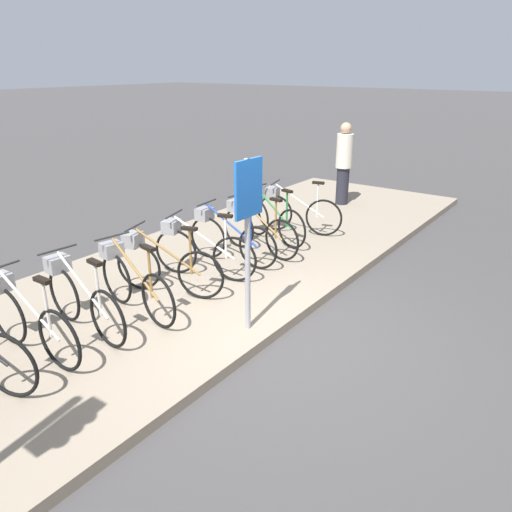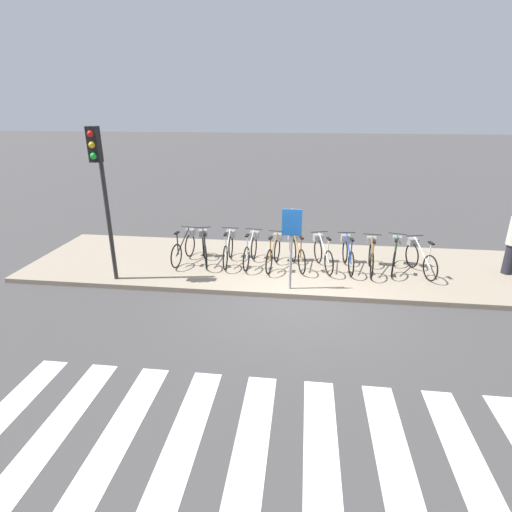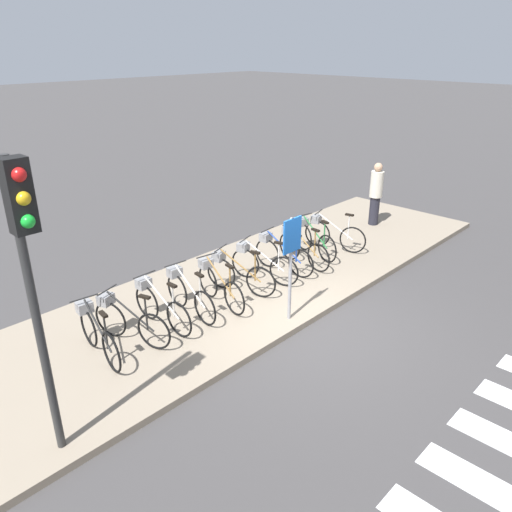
{
  "view_description": "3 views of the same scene",
  "coord_description": "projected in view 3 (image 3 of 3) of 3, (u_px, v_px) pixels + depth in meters",
  "views": [
    {
      "loc": [
        -4.14,
        -2.7,
        2.92
      ],
      "look_at": [
        0.63,
        0.76,
        0.64
      ],
      "focal_mm": 35.0,
      "sensor_mm": 36.0,
      "label": 1
    },
    {
      "loc": [
        0.1,
        -8.24,
        4.14
      ],
      "look_at": [
        -0.99,
        0.6,
        0.78
      ],
      "focal_mm": 28.0,
      "sensor_mm": 36.0,
      "label": 2
    },
    {
      "loc": [
        -6.24,
        -4.67,
        4.73
      ],
      "look_at": [
        -0.47,
        0.82,
        1.29
      ],
      "focal_mm": 35.0,
      "sensor_mm": 36.0,
      "label": 3
    }
  ],
  "objects": [
    {
      "name": "parked_bicycle_2",
      "position": [
        159.0,
        304.0,
        8.65
      ],
      "size": [
        0.46,
        1.53,
        0.94
      ],
      "color": "black",
      "rests_on": "sidewalk"
    },
    {
      "name": "parked_bicycle_0",
      "position": [
        96.0,
        332.0,
        7.82
      ],
      "size": [
        0.46,
        1.53,
        0.94
      ],
      "color": "black",
      "rests_on": "sidewalk"
    },
    {
      "name": "parked_bicycle_1",
      "position": [
        127.0,
        319.0,
        8.18
      ],
      "size": [
        0.61,
        1.47,
        0.94
      ],
      "color": "black",
      "rests_on": "sidewalk"
    },
    {
      "name": "parked_bicycle_9",
      "position": [
        312.0,
        237.0,
        11.58
      ],
      "size": [
        0.54,
        1.5,
        0.94
      ],
      "color": "black",
      "rests_on": "sidewalk"
    },
    {
      "name": "ground_plane",
      "position": [
        307.0,
        327.0,
        8.98
      ],
      "size": [
        120.0,
        120.0,
        0.0
      ],
      "primitive_type": "plane",
      "color": "#423F3F"
    },
    {
      "name": "traffic_light",
      "position": [
        28.0,
        256.0,
        5.09
      ],
      "size": [
        0.24,
        0.4,
        3.62
      ],
      "color": "#2D2D2D",
      "rests_on": "sidewalk"
    },
    {
      "name": "parked_bicycle_5",
      "position": [
        236.0,
        272.0,
        9.83
      ],
      "size": [
        0.59,
        1.48,
        0.94
      ],
      "color": "black",
      "rests_on": "sidewalk"
    },
    {
      "name": "sidewalk",
      "position": [
        236.0,
        291.0,
        10.12
      ],
      "size": [
        14.48,
        3.68,
        0.12
      ],
      "color": "gray",
      "rests_on": "ground_plane"
    },
    {
      "name": "parked_bicycle_7",
      "position": [
        280.0,
        253.0,
        10.74
      ],
      "size": [
        0.46,
        1.53,
        0.94
      ],
      "color": "black",
      "rests_on": "sidewalk"
    },
    {
      "name": "sign_post",
      "position": [
        291.0,
        252.0,
        8.5
      ],
      "size": [
        0.44,
        0.07,
        1.91
      ],
      "color": "#99999E",
      "rests_on": "sidewalk"
    },
    {
      "name": "parked_bicycle_6",
      "position": [
        260.0,
        262.0,
        10.28
      ],
      "size": [
        0.59,
        1.48,
        0.94
      ],
      "color": "black",
      "rests_on": "sidewalk"
    },
    {
      "name": "parked_bicycle_3",
      "position": [
        187.0,
        292.0,
        9.04
      ],
      "size": [
        0.46,
        1.53,
        0.94
      ],
      "color": "black",
      "rests_on": "sidewalk"
    },
    {
      "name": "pedestrian",
      "position": [
        376.0,
        193.0,
        13.33
      ],
      "size": [
        0.34,
        0.34,
        1.69
      ],
      "color": "#23232D",
      "rests_on": "sidewalk"
    },
    {
      "name": "parked_bicycle_4",
      "position": [
        218.0,
        283.0,
        9.39
      ],
      "size": [
        0.46,
        1.52,
        0.94
      ],
      "color": "black",
      "rests_on": "sidewalk"
    },
    {
      "name": "parked_bicycle_8",
      "position": [
        301.0,
        246.0,
        11.07
      ],
      "size": [
        0.46,
        1.53,
        0.94
      ],
      "color": "black",
      "rests_on": "sidewalk"
    },
    {
      "name": "parked_bicycle_10",
      "position": [
        331.0,
        232.0,
        11.89
      ],
      "size": [
        0.56,
        1.49,
        0.94
      ],
      "color": "black",
      "rests_on": "sidewalk"
    }
  ]
}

